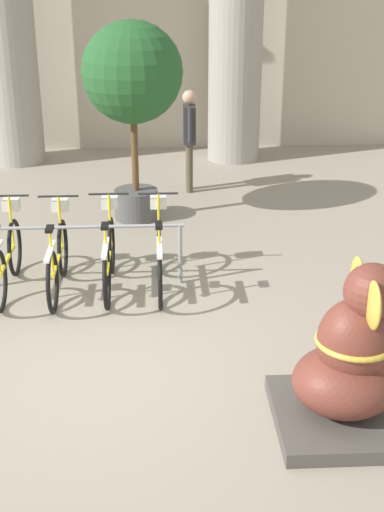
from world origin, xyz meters
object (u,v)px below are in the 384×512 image
bicycle_0 (7,258)px  bicycle_1 (58,258)px  bicycle_3 (159,255)px  potted_tree (132,81)px  person_pedestrian (189,132)px  bicycle_2 (109,255)px  elephant_statue (352,363)px

bicycle_0 → bicycle_1: bearing=-4.7°
bicycle_3 → potted_tree: 2.95m
person_pedestrian → potted_tree: potted_tree is taller
bicycle_2 → bicycle_1: bearing=-174.5°
elephant_statue → person_pedestrian: (-1.03, 6.52, 0.42)m
bicycle_3 → person_pedestrian: person_pedestrian is taller
bicycle_1 → potted_tree: (0.86, 2.48, 1.63)m
bicycle_0 → person_pedestrian: person_pedestrian is taller
bicycle_0 → elephant_statue: elephant_statue is taller
potted_tree → bicycle_2: bearing=-96.3°
bicycle_2 → person_pedestrian: size_ratio=1.01×
person_pedestrian → bicycle_2: bearing=-106.9°
bicycle_2 → elephant_statue: 3.54m
person_pedestrian → potted_tree: size_ratio=0.58×
bicycle_2 → bicycle_0: bearing=-179.6°
bicycle_1 → bicycle_2: bearing=5.5°
bicycle_2 → potted_tree: potted_tree is taller
bicycle_0 → elephant_statue: size_ratio=0.98×
bicycle_2 → potted_tree: (0.27, 2.43, 1.63)m
bicycle_1 → potted_tree: size_ratio=0.59×
elephant_statue → bicycle_0: bearing=140.2°
bicycle_0 → bicycle_1: (0.59, -0.05, 0.00)m
bicycle_2 → potted_tree: 2.93m
bicycle_1 → elephant_statue: 3.89m
bicycle_0 → potted_tree: potted_tree is taller
bicycle_2 → bicycle_3: same height
bicycle_0 → potted_tree: size_ratio=0.59×
bicycle_2 → person_pedestrian: bearing=73.1°
bicycle_0 → potted_tree: bearing=59.1°
bicycle_1 → person_pedestrian: size_ratio=1.01×
elephant_statue → potted_tree: size_ratio=0.60×
bicycle_1 → bicycle_2: 0.60m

